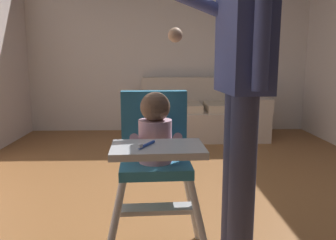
{
  "coord_description": "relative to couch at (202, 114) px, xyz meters",
  "views": [
    {
      "loc": [
        -0.19,
        -2.48,
        1.13
      ],
      "look_at": [
        -0.13,
        -0.7,
        0.81
      ],
      "focal_mm": 36.13,
      "sensor_mm": 36.0,
      "label": 1
    }
  ],
  "objects": [
    {
      "name": "adult_standing",
      "position": [
        -0.23,
        -3.15,
        0.66
      ],
      "size": [
        0.53,
        0.5,
        1.74
      ],
      "rotation": [
        0.0,
        0.0,
        -3.07
      ],
      "color": "#3D405E",
      "rests_on": "ground"
    },
    {
      "name": "couch",
      "position": [
        0.0,
        0.0,
        0.0
      ],
      "size": [
        1.8,
        0.86,
        0.86
      ],
      "rotation": [
        0.0,
        0.0,
        -1.57
      ],
      "color": "beige",
      "rests_on": "ground"
    },
    {
      "name": "wall_far",
      "position": [
        -0.48,
        0.52,
        0.99
      ],
      "size": [
        5.17,
        0.06,
        2.65
      ],
      "primitive_type": "cube",
      "color": "silver",
      "rests_on": "ground"
    },
    {
      "name": "ground",
      "position": [
        -0.48,
        -2.4,
        -0.38
      ],
      "size": [
        5.97,
        7.38,
        0.1
      ],
      "primitive_type": "cube",
      "color": "#905C32"
    },
    {
      "name": "high_chair",
      "position": [
        -0.68,
        -3.18,
        0.35
      ],
      "size": [
        0.63,
        0.74,
        0.98
      ],
      "rotation": [
        0.0,
        0.0,
        -1.53
      ],
      "color": "silver",
      "rests_on": "ground"
    }
  ]
}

